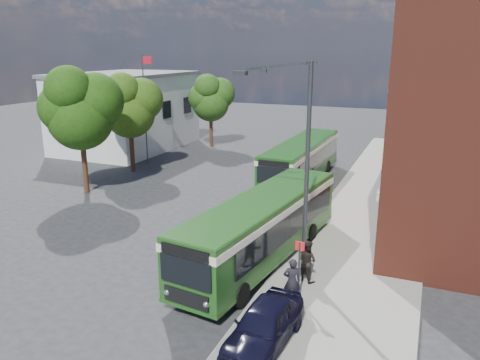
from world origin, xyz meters
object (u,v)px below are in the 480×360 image
at_px(street_lamp, 298,167).
at_px(parked_car, 264,325).
at_px(bus_rear, 302,158).
at_px(bus_front, 263,223).

height_order(street_lamp, parked_car, street_lamp).
bearing_deg(parked_car, bus_rear, 105.23).
height_order(bus_front, parked_car, bus_front).
xyz_separation_m(street_lamp, bus_rear, (-3.69, 14.44, -2.96)).
relative_size(bus_front, bus_rear, 0.98).
distance_m(bus_rear, parked_car, 20.30).
height_order(bus_rear, parked_car, bus_rear).
relative_size(street_lamp, bus_rear, 0.73).
bearing_deg(bus_rear, street_lamp, -75.67).
xyz_separation_m(street_lamp, parked_car, (0.51, -5.40, -3.94)).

